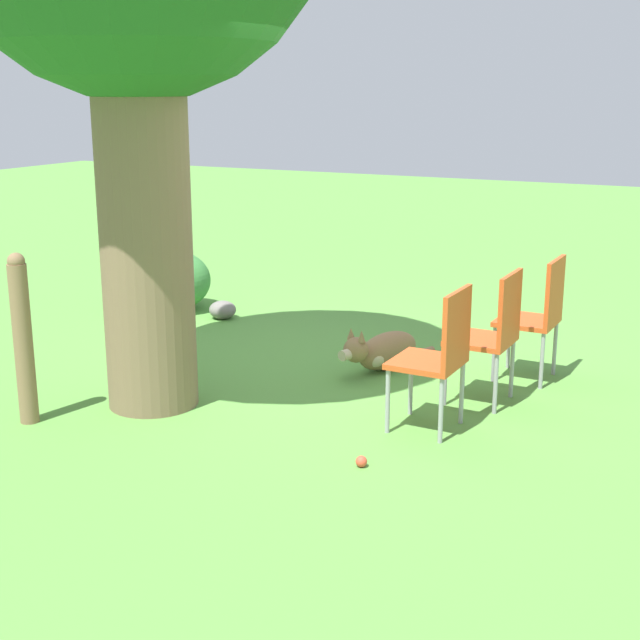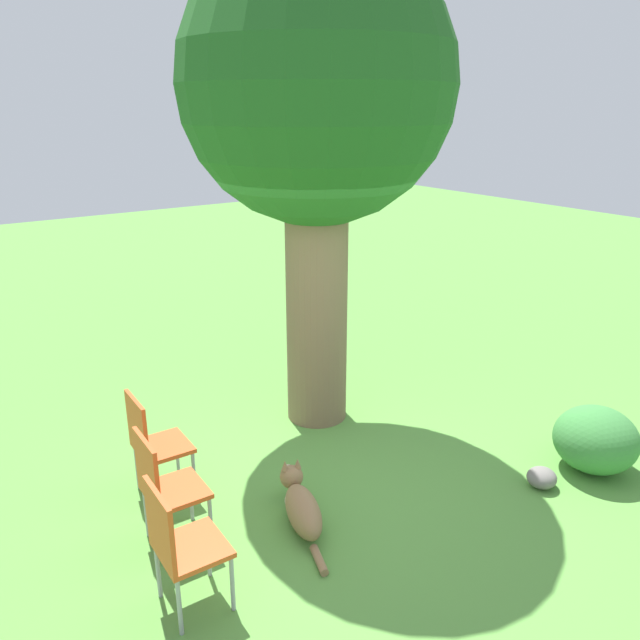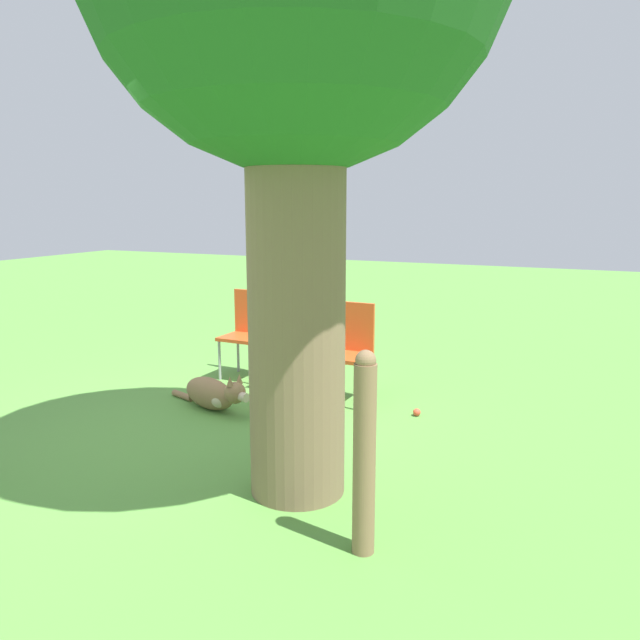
% 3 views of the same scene
% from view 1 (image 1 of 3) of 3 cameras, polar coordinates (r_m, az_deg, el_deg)
% --- Properties ---
extents(ground_plane, '(30.00, 30.00, 0.00)m').
position_cam_1_polar(ground_plane, '(6.88, -2.94, -3.50)').
color(ground_plane, '#56933D').
extents(dog, '(0.45, 1.06, 0.39)m').
position_cam_1_polar(dog, '(6.95, 4.00, -2.00)').
color(dog, olive).
rests_on(dog, ground_plane).
extents(fence_post, '(0.12, 0.12, 1.14)m').
position_cam_1_polar(fence_post, '(6.06, -18.49, -1.12)').
color(fence_post, '#846647').
rests_on(fence_post, ground_plane).
extents(red_chair_0, '(0.43, 0.45, 0.94)m').
position_cam_1_polar(red_chair_0, '(6.80, 13.83, 0.56)').
color(red_chair_0, '#D14C1E').
rests_on(red_chair_0, ground_plane).
extents(red_chair_1, '(0.43, 0.45, 0.94)m').
position_cam_1_polar(red_chair_1, '(6.23, 11.03, -0.59)').
color(red_chair_1, '#D14C1E').
rests_on(red_chair_1, ground_plane).
extents(red_chair_2, '(0.43, 0.45, 0.94)m').
position_cam_1_polar(red_chair_2, '(5.67, 7.67, -1.96)').
color(red_chair_2, '#D14C1E').
rests_on(red_chair_2, ground_plane).
extents(tennis_ball, '(0.07, 0.07, 0.07)m').
position_cam_1_polar(tennis_ball, '(5.26, 2.66, -9.03)').
color(tennis_ball, '#E54C33').
rests_on(tennis_ball, ground_plane).
extents(garden_rock, '(0.26, 0.25, 0.17)m').
position_cam_1_polar(garden_rock, '(8.53, -6.25, 0.66)').
color(garden_rock, slate).
rests_on(garden_rock, ground_plane).
extents(low_shrub, '(0.74, 0.74, 0.59)m').
position_cam_1_polar(low_shrub, '(8.90, -9.39, 2.51)').
color(low_shrub, '#3D843D').
rests_on(low_shrub, ground_plane).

